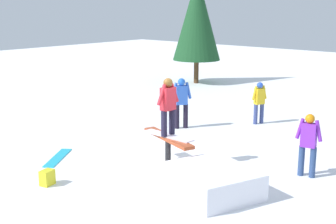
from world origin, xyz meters
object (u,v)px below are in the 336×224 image
at_px(rail_feature, 168,142).
at_px(bystander_blue, 181,100).
at_px(loose_snowboard_cyan, 58,158).
at_px(backpack_on_snow, 47,178).
at_px(bystander_yellow, 259,101).
at_px(bystander_purple, 308,142).
at_px(pine_tree_far, 197,17).
at_px(main_rider_on_rail, 168,108).

distance_m(rail_feature, bystander_blue, 3.76).
xyz_separation_m(loose_snowboard_cyan, backpack_on_snow, (-1.35, 1.26, 0.16)).
distance_m(loose_snowboard_cyan, backpack_on_snow, 1.85).
xyz_separation_m(bystander_yellow, loose_snowboard_cyan, (2.08, 6.57, -0.77)).
bearing_deg(bystander_purple, backpack_on_snow, -144.25).
bearing_deg(bystander_yellow, bystander_purple, 65.82).
bearing_deg(pine_tree_far, loose_snowboard_cyan, 111.07).
distance_m(rail_feature, backpack_on_snow, 2.94).
relative_size(bystander_yellow, loose_snowboard_cyan, 0.95).
xyz_separation_m(rail_feature, bystander_purple, (-2.81, -1.66, 0.18)).
xyz_separation_m(backpack_on_snow, pine_tree_far, (5.87, -12.97, 3.08)).
bearing_deg(loose_snowboard_cyan, pine_tree_far, 166.04).
bearing_deg(pine_tree_far, bystander_yellow, 142.03).
bearing_deg(backpack_on_snow, pine_tree_far, -168.60).
height_order(rail_feature, loose_snowboard_cyan, rail_feature).
bearing_deg(bystander_purple, loose_snowboard_cyan, -161.56).
height_order(main_rider_on_rail, loose_snowboard_cyan, main_rider_on_rail).
height_order(bystander_purple, pine_tree_far, pine_tree_far).
xyz_separation_m(bystander_purple, loose_snowboard_cyan, (5.43, 3.00, -0.82)).
xyz_separation_m(bystander_blue, loose_snowboard_cyan, (0.50, 4.44, -0.90)).
bearing_deg(backpack_on_snow, bystander_blue, 175.60).
height_order(main_rider_on_rail, bystander_purple, main_rider_on_rail).
distance_m(rail_feature, bystander_purple, 3.27).
xyz_separation_m(bystander_blue, pine_tree_far, (5.01, -7.28, 2.34)).
height_order(rail_feature, bystander_yellow, bystander_yellow).
bearing_deg(rail_feature, bystander_yellow, -64.90).
xyz_separation_m(bystander_purple, backpack_on_snow, (4.08, 4.26, -0.66)).
distance_m(main_rider_on_rail, pine_tree_far, 12.71).
xyz_separation_m(rail_feature, main_rider_on_rail, (0.00, 0.00, 0.84)).
distance_m(backpack_on_snow, pine_tree_far, 14.57).
relative_size(loose_snowboard_cyan, backpack_on_snow, 4.36).
distance_m(bystander_blue, loose_snowboard_cyan, 4.55).
height_order(rail_feature, pine_tree_far, pine_tree_far).
relative_size(main_rider_on_rail, backpack_on_snow, 4.28).
height_order(loose_snowboard_cyan, pine_tree_far, pine_tree_far).
distance_m(bystander_purple, bystander_yellow, 4.90).
relative_size(bystander_purple, backpack_on_snow, 4.36).
xyz_separation_m(main_rider_on_rail, pine_tree_far, (7.13, -10.37, 1.75)).
xyz_separation_m(rail_feature, bystander_yellow, (0.54, -5.22, 0.13)).
xyz_separation_m(bystander_purple, bystander_blue, (4.93, -1.43, 0.08)).
bearing_deg(main_rider_on_rail, pine_tree_far, -53.01).
bearing_deg(pine_tree_far, rail_feature, 124.53).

